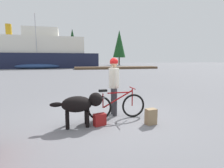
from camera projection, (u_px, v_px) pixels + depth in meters
name	position (u px, v px, depth m)	size (l,w,h in m)	color
ground_plane	(111.00, 118.00, 5.26)	(160.00, 160.00, 0.00)	slate
bicycle	(116.00, 106.00, 5.19)	(1.74, 0.44, 0.91)	black
person_cyclist	(114.00, 81.00, 5.46)	(0.32, 0.53, 1.79)	#333338
dog	(81.00, 104.00, 4.59)	(1.34, 0.49, 0.87)	black
backpack	(151.00, 117.00, 4.76)	(0.28, 0.20, 0.42)	#8C7251
handbag_pannier	(100.00, 120.00, 4.68)	(0.32, 0.18, 0.32)	maroon
dock_pier	(116.00, 68.00, 32.51)	(15.13, 2.86, 0.40)	brown
ferry_boat	(29.00, 53.00, 35.86)	(27.28, 8.49, 8.51)	#191E38
sailboat_moored	(38.00, 66.00, 32.79)	(7.85, 2.20, 9.90)	navy
pine_tree_center	(73.00, 43.00, 50.87)	(3.44, 3.44, 10.36)	#4C331E
pine_tree_far_right	(119.00, 44.00, 51.72)	(3.65, 3.65, 10.13)	#4C331E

